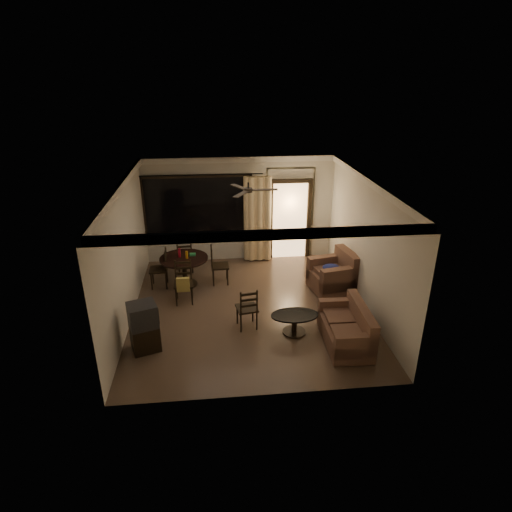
{
  "coord_description": "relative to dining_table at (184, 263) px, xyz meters",
  "views": [
    {
      "loc": [
        -0.69,
        -8.12,
        4.78
      ],
      "look_at": [
        0.17,
        0.2,
        1.15
      ],
      "focal_mm": 30.0,
      "sensor_mm": 36.0,
      "label": 1
    }
  ],
  "objects": [
    {
      "name": "dining_chair_north",
      "position": [
        -0.02,
        0.79,
        -0.28
      ],
      "size": [
        0.43,
        0.43,
        0.95
      ],
      "rotation": [
        0.0,
        0.0,
        3.17
      ],
      "color": "black",
      "rests_on": "ground"
    },
    {
      "name": "room_shell",
      "position": [
        2.03,
        0.49,
        1.26
      ],
      "size": [
        5.5,
        6.7,
        5.5
      ],
      "color": "beige",
      "rests_on": "ground"
    },
    {
      "name": "dining_chair_west",
      "position": [
        -0.6,
        -0.02,
        -0.28
      ],
      "size": [
        0.43,
        0.43,
        0.95
      ],
      "rotation": [
        0.0,
        0.0,
        -1.54
      ],
      "color": "black",
      "rests_on": "ground"
    },
    {
      "name": "ground",
      "position": [
        1.44,
        -1.29,
        -0.57
      ],
      "size": [
        5.5,
        5.5,
        0.0
      ],
      "primitive_type": "plane",
      "color": "#7F6651",
      "rests_on": "ground"
    },
    {
      "name": "side_chair",
      "position": [
        1.33,
        -2.02,
        -0.3
      ],
      "size": [
        0.46,
        0.46,
        0.91
      ],
      "rotation": [
        0.0,
        0.0,
        3.3
      ],
      "color": "black",
      "rests_on": "ground"
    },
    {
      "name": "coffee_table",
      "position": [
        2.25,
        -2.32,
        -0.29
      ],
      "size": [
        0.94,
        0.56,
        0.41
      ],
      "rotation": [
        0.0,
        0.0,
        0.04
      ],
      "color": "black",
      "rests_on": "ground"
    },
    {
      "name": "sofa",
      "position": [
        3.19,
        -2.78,
        -0.26
      ],
      "size": [
        0.79,
        1.45,
        0.76
      ],
      "rotation": [
        0.0,
        0.0,
        -0.02
      ],
      "color": "#41241E",
      "rests_on": "ground"
    },
    {
      "name": "dining_table",
      "position": [
        0.0,
        0.0,
        0.0
      ],
      "size": [
        1.15,
        1.15,
        0.94
      ],
      "rotation": [
        0.0,
        0.0,
        0.03
      ],
      "color": "black",
      "rests_on": "ground"
    },
    {
      "name": "dining_chair_south",
      "position": [
        0.02,
        -0.86,
        -0.26
      ],
      "size": [
        0.43,
        0.49,
        0.95
      ],
      "rotation": [
        0.0,
        0.0,
        0.03
      ],
      "color": "black",
      "rests_on": "ground"
    },
    {
      "name": "tv_cabinet",
      "position": [
        -0.61,
        -2.57,
        -0.09
      ],
      "size": [
        0.61,
        0.58,
        0.95
      ],
      "rotation": [
        0.0,
        0.0,
        0.34
      ],
      "color": "black",
      "rests_on": "ground"
    },
    {
      "name": "armchair",
      "position": [
        3.51,
        -0.65,
        -0.18
      ],
      "size": [
        1.1,
        1.1,
        0.94
      ],
      "rotation": [
        0.0,
        0.0,
        0.2
      ],
      "color": "#41241E",
      "rests_on": "ground"
    },
    {
      "name": "dining_chair_east",
      "position": [
        0.83,
        0.02,
        -0.28
      ],
      "size": [
        0.43,
        0.43,
        0.95
      ],
      "rotation": [
        0.0,
        0.0,
        1.6
      ],
      "color": "black",
      "rests_on": "ground"
    }
  ]
}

